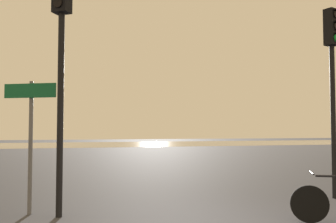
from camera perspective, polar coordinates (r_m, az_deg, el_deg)
The scene contains 4 objects.
water_strip at distance 43.54m, azimuth -12.67°, elevation -4.93°, with size 80.00×16.00×0.01m, color gray.
traffic_light_near_right at distance 10.05m, azimuth 23.75°, elevation 6.32°, with size 0.38×0.40×4.61m.
traffic_light_near_left at distance 7.60m, azimuth -15.97°, elevation 10.02°, with size 0.40×0.42×4.80m.
direction_sign_post at distance 7.81m, azimuth -20.25°, elevation -2.24°, with size 0.99×0.53×2.60m.
Camera 1 is at (-2.64, -5.87, 1.64)m, focal length 40.00 mm.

